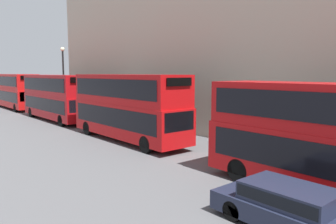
% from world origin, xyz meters
% --- Properties ---
extents(bus_second_in_queue, '(2.59, 10.48, 4.45)m').
position_xyz_m(bus_second_in_queue, '(1.60, 19.46, 2.45)').
color(bus_second_in_queue, '#B20C0F').
rests_on(bus_second_in_queue, ground).
extents(bus_third_in_queue, '(2.59, 11.09, 4.36)m').
position_xyz_m(bus_third_in_queue, '(1.60, 31.95, 2.40)').
color(bus_third_in_queue, '#A80F14').
rests_on(bus_third_in_queue, ground).
extents(bus_trailing, '(2.59, 11.08, 4.40)m').
position_xyz_m(bus_trailing, '(1.60, 45.33, 2.43)').
color(bus_trailing, red).
rests_on(bus_trailing, ground).
extents(car_dark_sedan, '(1.83, 4.73, 1.32)m').
position_xyz_m(car_dark_sedan, '(-1.80, 5.65, 0.70)').
color(car_dark_sedan, '#1E2338').
rests_on(car_dark_sedan, ground).
extents(street_lamp, '(0.44, 0.44, 7.26)m').
position_xyz_m(street_lamp, '(3.67, 34.95, 4.42)').
color(street_lamp, black).
rests_on(street_lamp, ground).
extents(pedestrian, '(0.36, 0.36, 1.64)m').
position_xyz_m(pedestrian, '(4.23, 7.40, 0.75)').
color(pedestrian, '#26262D').
rests_on(pedestrian, ground).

